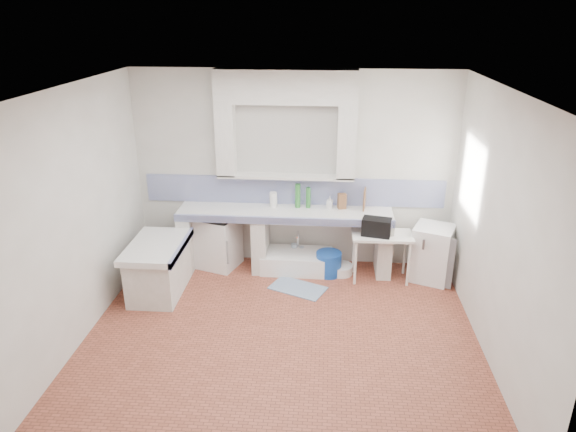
# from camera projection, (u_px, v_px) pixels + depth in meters

# --- Properties ---
(floor) EXTENTS (4.50, 4.50, 0.00)m
(floor) POSITION_uv_depth(u_px,v_px,m) (281.00, 336.00, 6.00)
(floor) COLOR #9C4D38
(floor) RESTS_ON ground
(ceiling) EXTENTS (4.50, 4.50, 0.00)m
(ceiling) POSITION_uv_depth(u_px,v_px,m) (280.00, 90.00, 4.96)
(ceiling) COLOR silver
(ceiling) RESTS_ON ground
(wall_back) EXTENTS (4.50, 0.00, 4.50)m
(wall_back) POSITION_uv_depth(u_px,v_px,m) (294.00, 170.00, 7.33)
(wall_back) COLOR silver
(wall_back) RESTS_ON ground
(wall_front) EXTENTS (4.50, 0.00, 4.50)m
(wall_front) POSITION_uv_depth(u_px,v_px,m) (255.00, 334.00, 3.63)
(wall_front) COLOR silver
(wall_front) RESTS_ON ground
(wall_left) EXTENTS (0.00, 4.50, 4.50)m
(wall_left) POSITION_uv_depth(u_px,v_px,m) (75.00, 218.00, 5.64)
(wall_left) COLOR silver
(wall_left) RESTS_ON ground
(wall_right) EXTENTS (0.00, 4.50, 4.50)m
(wall_right) POSITION_uv_depth(u_px,v_px,m) (499.00, 231.00, 5.32)
(wall_right) COLOR silver
(wall_right) RESTS_ON ground
(alcove_mass) EXTENTS (1.90, 0.25, 0.45)m
(alcove_mass) POSITION_uv_depth(u_px,v_px,m) (286.00, 87.00, 6.79)
(alcove_mass) COLOR silver
(alcove_mass) RESTS_ON ground
(window_frame) EXTENTS (0.35, 0.86, 1.06)m
(window_frame) POSITION_uv_depth(u_px,v_px,m) (487.00, 178.00, 6.34)
(window_frame) COLOR #332110
(window_frame) RESTS_ON ground
(lace_valance) EXTENTS (0.01, 0.84, 0.24)m
(lace_valance) POSITION_uv_depth(u_px,v_px,m) (479.00, 147.00, 6.21)
(lace_valance) COLOR white
(lace_valance) RESTS_ON ground
(counter_slab) EXTENTS (3.00, 0.60, 0.08)m
(counter_slab) POSITION_uv_depth(u_px,v_px,m) (285.00, 213.00, 7.26)
(counter_slab) COLOR white
(counter_slab) RESTS_ON ground
(counter_lip) EXTENTS (3.00, 0.04, 0.10)m
(counter_lip) POSITION_uv_depth(u_px,v_px,m) (283.00, 221.00, 7.00)
(counter_lip) COLOR navy
(counter_lip) RESTS_ON ground
(counter_pier_left) EXTENTS (0.20, 0.55, 0.82)m
(counter_pier_left) POSITION_uv_depth(u_px,v_px,m) (189.00, 239.00, 7.53)
(counter_pier_left) COLOR silver
(counter_pier_left) RESTS_ON ground
(counter_pier_mid) EXTENTS (0.20, 0.55, 0.82)m
(counter_pier_mid) POSITION_uv_depth(u_px,v_px,m) (261.00, 242.00, 7.45)
(counter_pier_mid) COLOR silver
(counter_pier_mid) RESTS_ON ground
(counter_pier_right) EXTENTS (0.20, 0.55, 0.82)m
(counter_pier_right) POSITION_uv_depth(u_px,v_px,m) (383.00, 246.00, 7.33)
(counter_pier_right) COLOR silver
(counter_pier_right) RESTS_ON ground
(peninsula_top) EXTENTS (0.70, 1.10, 0.08)m
(peninsula_top) POSITION_uv_depth(u_px,v_px,m) (157.00, 247.00, 6.71)
(peninsula_top) COLOR white
(peninsula_top) RESTS_ON ground
(peninsula_base) EXTENTS (0.60, 1.00, 0.62)m
(peninsula_base) POSITION_uv_depth(u_px,v_px,m) (159.00, 271.00, 6.84)
(peninsula_base) COLOR silver
(peninsula_base) RESTS_ON ground
(peninsula_lip) EXTENTS (0.04, 1.10, 0.10)m
(peninsula_lip) POSITION_uv_depth(u_px,v_px,m) (182.00, 247.00, 6.69)
(peninsula_lip) COLOR navy
(peninsula_lip) RESTS_ON ground
(backsplash) EXTENTS (4.27, 0.03, 0.40)m
(backsplash) POSITION_uv_depth(u_px,v_px,m) (293.00, 191.00, 7.43)
(backsplash) COLOR navy
(backsplash) RESTS_ON ground
(stove) EXTENTS (0.67, 0.66, 0.76)m
(stove) POSITION_uv_depth(u_px,v_px,m) (218.00, 242.00, 7.53)
(stove) COLOR white
(stove) RESTS_ON ground
(sink) EXTENTS (1.02, 0.56, 0.24)m
(sink) POSITION_uv_depth(u_px,v_px,m) (297.00, 262.00, 7.50)
(sink) COLOR white
(sink) RESTS_ON ground
(side_table) EXTENTS (0.82, 0.47, 0.04)m
(side_table) POSITION_uv_depth(u_px,v_px,m) (381.00, 257.00, 7.16)
(side_table) COLOR white
(side_table) RESTS_ON ground
(fridge) EXTENTS (0.66, 0.66, 0.78)m
(fridge) POSITION_uv_depth(u_px,v_px,m) (432.00, 253.00, 7.15)
(fridge) COLOR white
(fridge) RESTS_ON ground
(bucket_red) EXTENTS (0.34, 0.34, 0.26)m
(bucket_red) POSITION_uv_depth(u_px,v_px,m) (285.00, 262.00, 7.49)
(bucket_red) COLOR red
(bucket_red) RESTS_ON ground
(bucket_orange) EXTENTS (0.36, 0.36, 0.25)m
(bucket_orange) POSITION_uv_depth(u_px,v_px,m) (309.00, 261.00, 7.50)
(bucket_orange) COLOR orange
(bucket_orange) RESTS_ON ground
(bucket_blue) EXTENTS (0.46, 0.46, 0.34)m
(bucket_blue) POSITION_uv_depth(u_px,v_px,m) (329.00, 263.00, 7.35)
(bucket_blue) COLOR #1549AD
(bucket_blue) RESTS_ON ground
(basin_white) EXTENTS (0.44, 0.44, 0.13)m
(basin_white) POSITION_uv_depth(u_px,v_px,m) (341.00, 269.00, 7.40)
(basin_white) COLOR white
(basin_white) RESTS_ON ground
(water_bottle_a) EXTENTS (0.10, 0.10, 0.33)m
(water_bottle_a) POSITION_uv_depth(u_px,v_px,m) (294.00, 254.00, 7.65)
(water_bottle_a) COLOR silver
(water_bottle_a) RESTS_ON ground
(water_bottle_b) EXTENTS (0.09, 0.09, 0.28)m
(water_bottle_b) POSITION_uv_depth(u_px,v_px,m) (302.00, 255.00, 7.65)
(water_bottle_b) COLOR silver
(water_bottle_b) RESTS_ON ground
(black_bag) EXTENTS (0.42, 0.30, 0.24)m
(black_bag) POSITION_uv_depth(u_px,v_px,m) (377.00, 227.00, 6.96)
(black_bag) COLOR black
(black_bag) RESTS_ON side_table
(green_bottle_a) EXTENTS (0.08, 0.08, 0.35)m
(green_bottle_a) POSITION_uv_depth(u_px,v_px,m) (298.00, 196.00, 7.31)
(green_bottle_a) COLOR #2E7C31
(green_bottle_a) RESTS_ON counter_slab
(green_bottle_b) EXTENTS (0.08, 0.08, 0.30)m
(green_bottle_b) POSITION_uv_depth(u_px,v_px,m) (308.00, 198.00, 7.31)
(green_bottle_b) COLOR #2E7C31
(green_bottle_b) RESTS_ON counter_slab
(knife_block) EXTENTS (0.13, 0.12, 0.22)m
(knife_block) POSITION_uv_depth(u_px,v_px,m) (342.00, 201.00, 7.29)
(knife_block) COLOR brown
(knife_block) RESTS_ON counter_slab
(cutting_board) EXTENTS (0.05, 0.22, 0.30)m
(cutting_board) POSITION_uv_depth(u_px,v_px,m) (364.00, 199.00, 7.25)
(cutting_board) COLOR brown
(cutting_board) RESTS_ON counter_slab
(paper_towel) EXTENTS (0.13, 0.13, 0.21)m
(paper_towel) POSITION_uv_depth(u_px,v_px,m) (273.00, 200.00, 7.36)
(paper_towel) COLOR white
(paper_towel) RESTS_ON counter_slab
(soap_bottle) EXTENTS (0.09, 0.09, 0.18)m
(soap_bottle) POSITION_uv_depth(u_px,v_px,m) (330.00, 202.00, 7.31)
(soap_bottle) COLOR white
(soap_bottle) RESTS_ON counter_slab
(rug) EXTENTS (0.83, 0.67, 0.01)m
(rug) POSITION_uv_depth(u_px,v_px,m) (298.00, 288.00, 7.02)
(rug) COLOR #33598C
(rug) RESTS_ON ground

